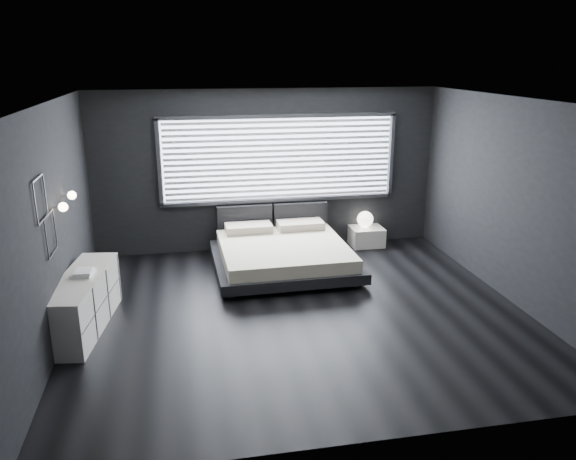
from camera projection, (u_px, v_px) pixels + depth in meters
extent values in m
plane|color=black|center=(300.00, 311.00, 7.61)|extent=(6.00, 6.00, 0.00)
plane|color=silver|center=(301.00, 101.00, 6.78)|extent=(6.00, 6.00, 0.00)
cube|color=black|center=(268.00, 171.00, 9.78)|extent=(6.00, 0.04, 2.80)
cube|color=black|center=(370.00, 300.00, 4.62)|extent=(6.00, 0.04, 2.80)
cube|color=black|center=(54.00, 225.00, 6.66)|extent=(0.04, 5.50, 2.80)
cube|color=black|center=(513.00, 201.00, 7.73)|extent=(0.04, 5.50, 2.80)
cube|color=white|center=(279.00, 159.00, 9.73)|extent=(4.00, 0.02, 1.38)
cube|color=#47474C|center=(159.00, 163.00, 9.34)|extent=(0.06, 0.08, 1.48)
cube|color=#47474C|center=(391.00, 155.00, 10.07)|extent=(0.06, 0.08, 1.48)
cube|color=#47474C|center=(279.00, 116.00, 9.49)|extent=(4.14, 0.08, 0.06)
cube|color=#47474C|center=(280.00, 200.00, 9.92)|extent=(4.14, 0.08, 0.06)
cube|color=silver|center=(280.00, 159.00, 9.68)|extent=(3.94, 0.03, 1.32)
cube|color=black|center=(245.00, 220.00, 9.84)|extent=(0.96, 0.16, 0.52)
cube|color=black|center=(300.00, 217.00, 10.02)|extent=(0.96, 0.16, 0.52)
cylinder|color=silver|center=(57.00, 207.00, 6.66)|extent=(0.10, 0.02, 0.02)
sphere|color=#FFE5B7|center=(63.00, 207.00, 6.67)|extent=(0.11, 0.11, 0.11)
cylinder|color=silver|center=(66.00, 195.00, 7.22)|extent=(0.10, 0.02, 0.02)
sphere|color=#FFE5B7|center=(72.00, 195.00, 7.23)|extent=(0.11, 0.11, 0.11)
cube|color=#47474C|center=(38.00, 178.00, 5.95)|extent=(0.01, 0.46, 0.02)
cube|color=#47474C|center=(43.00, 220.00, 6.08)|extent=(0.01, 0.46, 0.02)
cube|color=#47474C|center=(45.00, 194.00, 6.23)|extent=(0.01, 0.02, 0.46)
cube|color=#47474C|center=(35.00, 204.00, 5.80)|extent=(0.01, 0.02, 0.46)
cube|color=#47474C|center=(48.00, 214.00, 6.32)|extent=(0.01, 0.46, 0.02)
cube|color=#47474C|center=(53.00, 253.00, 6.46)|extent=(0.01, 0.46, 0.02)
cube|color=#47474C|center=(55.00, 228.00, 6.61)|extent=(0.01, 0.02, 0.46)
cube|color=#47474C|center=(46.00, 240.00, 6.17)|extent=(0.01, 0.02, 0.46)
cube|color=black|center=(231.00, 294.00, 8.08)|extent=(0.12, 0.12, 0.08)
cube|color=black|center=(357.00, 283.00, 8.46)|extent=(0.12, 0.12, 0.08)
cube|color=black|center=(220.00, 254.00, 9.68)|extent=(0.12, 0.12, 0.08)
cube|color=black|center=(326.00, 247.00, 10.05)|extent=(0.12, 0.12, 0.08)
cube|color=black|center=(284.00, 261.00, 9.03)|extent=(2.25, 2.15, 0.16)
cube|color=beige|center=(284.00, 250.00, 8.98)|extent=(2.01, 2.01, 0.20)
cube|color=beige|center=(249.00, 228.00, 9.57)|extent=(0.79, 0.44, 0.13)
cube|color=beige|center=(300.00, 225.00, 9.75)|extent=(0.79, 0.44, 0.13)
cube|color=silver|center=(366.00, 236.00, 10.23)|extent=(0.58, 0.49, 0.34)
sphere|color=white|center=(365.00, 219.00, 10.17)|extent=(0.29, 0.29, 0.29)
cube|color=silver|center=(83.00, 302.00, 7.06)|extent=(0.74, 1.81, 0.70)
cube|color=#47474C|center=(103.00, 302.00, 7.07)|extent=(0.26, 1.72, 0.68)
cube|color=white|center=(83.00, 273.00, 7.01)|extent=(0.28, 0.34, 0.04)
cube|color=white|center=(84.00, 271.00, 6.99)|extent=(0.21, 0.28, 0.03)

